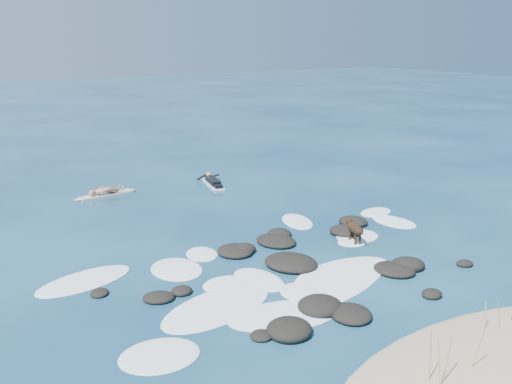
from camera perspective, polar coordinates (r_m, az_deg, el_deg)
ground at (r=19.00m, az=3.17°, el=-5.90°), size 160.00×160.00×0.00m
sand_dune at (r=13.85m, az=23.88°, el=-15.97°), size 9.00×4.40×0.60m
dune_grass at (r=13.78m, az=23.21°, el=-13.11°), size 4.37×1.95×1.23m
reef_rocks at (r=17.67m, az=5.39°, el=-7.31°), size 11.02×7.11×0.46m
breaking_foam at (r=17.17m, az=1.80°, el=-8.26°), size 14.35×8.22×0.12m
standing_surfer_rig at (r=26.04m, az=-14.87°, el=1.02°), size 2.89×0.77×1.64m
paddling_surfer_rig at (r=27.16m, az=-4.35°, el=1.01°), size 1.26×2.57×0.44m
dog at (r=19.81m, az=9.80°, el=-3.60°), size 0.51×1.22×0.79m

